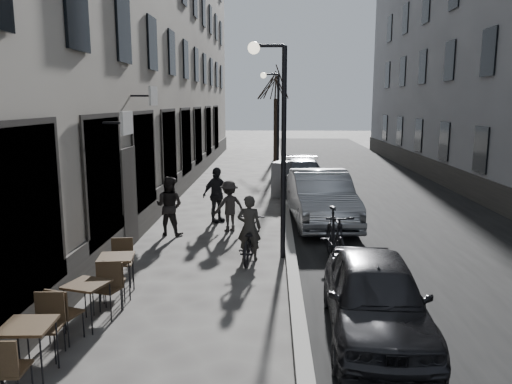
# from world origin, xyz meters

# --- Properties ---
(road) EXTENTS (7.30, 60.00, 0.00)m
(road) POSITION_xyz_m (3.85, 16.00, 0.00)
(road) COLOR black
(road) RESTS_ON ground
(kerb) EXTENTS (0.25, 60.00, 0.12)m
(kerb) POSITION_xyz_m (0.20, 16.00, 0.06)
(kerb) COLOR gray
(kerb) RESTS_ON ground
(building_left) EXTENTS (4.00, 35.00, 16.00)m
(building_left) POSITION_xyz_m (-6.00, 16.50, 8.00)
(building_left) COLOR gray
(building_left) RESTS_ON ground
(streetlamp_near) EXTENTS (0.90, 0.28, 5.09)m
(streetlamp_near) POSITION_xyz_m (-0.17, 6.00, 3.16)
(streetlamp_near) COLOR black
(streetlamp_near) RESTS_ON ground
(streetlamp_far) EXTENTS (0.90, 0.28, 5.09)m
(streetlamp_far) POSITION_xyz_m (-0.17, 18.00, 3.16)
(streetlamp_far) COLOR black
(streetlamp_far) RESTS_ON ground
(tree_near) EXTENTS (2.40, 2.40, 5.70)m
(tree_near) POSITION_xyz_m (-0.10, 21.00, 4.66)
(tree_near) COLOR black
(tree_near) RESTS_ON ground
(tree_far) EXTENTS (2.40, 2.40, 5.70)m
(tree_far) POSITION_xyz_m (-0.10, 27.00, 4.66)
(tree_far) COLOR black
(tree_far) RESTS_ON ground
(bistro_set_a) EXTENTS (0.69, 1.62, 0.95)m
(bistro_set_a) POSITION_xyz_m (-3.55, 0.46, 0.49)
(bistro_set_a) COLOR black
(bistro_set_a) RESTS_ON ground
(bistro_set_b) EXTENTS (0.85, 1.58, 0.90)m
(bistro_set_b) POSITION_xyz_m (-3.36, 2.11, 0.46)
(bistro_set_b) COLOR black
(bistro_set_b) RESTS_ON ground
(bistro_set_c) EXTENTS (0.74, 1.66, 0.95)m
(bistro_set_c) POSITION_xyz_m (-3.28, 3.46, 0.49)
(bistro_set_c) COLOR black
(bistro_set_c) RESTS_ON ground
(utility_cabinet) EXTENTS (0.83, 1.06, 1.40)m
(utility_cabinet) POSITION_xyz_m (0.10, 14.01, 0.70)
(utility_cabinet) COLOR slate
(utility_cabinet) RESTS_ON ground
(bicycle) EXTENTS (0.79, 1.89, 0.97)m
(bicycle) POSITION_xyz_m (-0.81, 5.82, 0.48)
(bicycle) COLOR black
(bicycle) RESTS_ON ground
(cyclist_rider) EXTENTS (0.61, 0.42, 1.58)m
(cyclist_rider) POSITION_xyz_m (-0.81, 5.82, 0.79)
(cyclist_rider) COLOR #2B2925
(cyclist_rider) RESTS_ON ground
(pedestrian_near) EXTENTS (0.95, 0.82, 1.68)m
(pedestrian_near) POSITION_xyz_m (-3.18, 8.03, 0.84)
(pedestrian_near) COLOR black
(pedestrian_near) RESTS_ON ground
(pedestrian_mid) EXTENTS (1.11, 0.95, 1.49)m
(pedestrian_mid) POSITION_xyz_m (-1.52, 8.51, 0.75)
(pedestrian_mid) COLOR #272422
(pedestrian_mid) RESTS_ON ground
(pedestrian_far) EXTENTS (1.03, 1.02, 1.74)m
(pedestrian_far) POSITION_xyz_m (-2.02, 9.62, 0.87)
(pedestrian_far) COLOR black
(pedestrian_far) RESTS_ON ground
(car_near) EXTENTS (1.77, 3.95, 1.32)m
(car_near) POSITION_xyz_m (1.41, 1.93, 0.66)
(car_near) COLOR black
(car_near) RESTS_ON ground
(car_mid) EXTENTS (2.03, 5.04, 1.63)m
(car_mid) POSITION_xyz_m (1.25, 9.54, 0.81)
(car_mid) COLOR #94979C
(car_mid) RESTS_ON ground
(car_far) EXTENTS (1.97, 4.75, 1.38)m
(car_far) POSITION_xyz_m (1.00, 14.88, 0.69)
(car_far) COLOR #35393F
(car_far) RESTS_ON ground
(moped) EXTENTS (0.76, 2.23, 1.32)m
(moped) POSITION_xyz_m (1.20, 5.47, 0.66)
(moped) COLOR black
(moped) RESTS_ON ground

